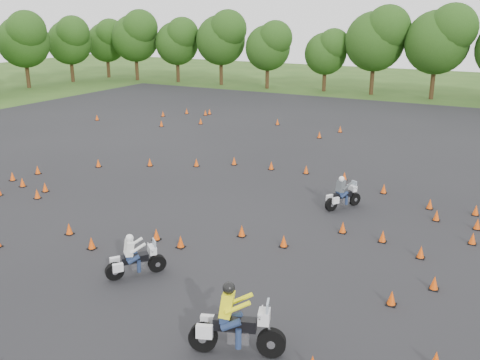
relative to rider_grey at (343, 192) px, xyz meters
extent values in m
plane|color=#2D5119|center=(-4.31, -5.79, -0.77)|extent=(140.00, 140.00, 0.00)
plane|color=black|center=(-4.31, 0.21, -0.77)|extent=(62.00, 62.00, 0.00)
cone|color=#E64C09|center=(-1.16, 4.02, -0.54)|extent=(0.26, 0.26, 0.45)
cone|color=#E64C09|center=(-16.37, -2.61, -0.54)|extent=(0.26, 0.26, 0.45)
cone|color=#E64C09|center=(5.48, -9.96, -0.54)|extent=(0.26, 0.26, 0.45)
cone|color=#E64C09|center=(1.16, 2.92, -0.54)|extent=(0.26, 0.26, 0.45)
cone|color=#E64C09|center=(4.83, -5.85, -0.54)|extent=(0.26, 0.26, 0.45)
cone|color=#E64C09|center=(-16.60, -4.08, -0.54)|extent=(0.26, 0.26, 0.45)
cone|color=#E64C09|center=(5.57, -1.52, -0.54)|extent=(0.26, 0.26, 0.45)
cone|color=#E64C09|center=(4.04, -3.68, -0.54)|extent=(0.26, 0.26, 0.45)
cone|color=#E64C09|center=(-15.62, 13.09, -0.54)|extent=(0.26, 0.26, 0.45)
cone|color=#E64C09|center=(5.40, 1.82, -0.54)|extent=(0.26, 0.26, 0.45)
cone|color=#E64C09|center=(3.50, 1.70, -0.54)|extent=(0.26, 0.26, 0.45)
cone|color=#E64C09|center=(3.98, 0.36, -0.54)|extent=(0.26, 0.26, 0.45)
cone|color=#E64C09|center=(-5.35, -6.80, -0.54)|extent=(0.26, 0.26, 0.45)
cone|color=#E64C09|center=(0.85, -2.75, -0.54)|extent=(0.26, 0.26, 0.45)
cone|color=#E64C09|center=(-15.31, -4.56, -0.54)|extent=(0.26, 0.26, 0.45)
cone|color=#E64C09|center=(-19.04, 16.31, -0.54)|extent=(0.26, 0.26, 0.45)
cone|color=#E64C09|center=(-3.40, 4.27, -0.54)|extent=(0.26, 0.26, 0.45)
cone|color=#E64C09|center=(-4.96, 15.29, -0.54)|extent=(0.26, 0.26, 0.45)
cone|color=#E64C09|center=(5.60, 0.13, -0.54)|extent=(0.26, 0.26, 0.45)
cone|color=#E64C09|center=(-8.75, -7.97, -0.54)|extent=(0.26, 0.26, 0.45)
cone|color=#E64C09|center=(-2.57, -4.95, -0.54)|extent=(0.26, 0.26, 0.45)
cone|color=#E64C09|center=(-11.89, 1.51, -0.54)|extent=(0.26, 0.26, 0.45)
cone|color=#E64C09|center=(-14.37, -0.02, -0.54)|extent=(0.26, 0.26, 0.45)
cone|color=#E64C09|center=(-17.21, 16.43, -0.54)|extent=(0.26, 0.26, 0.45)
cone|color=#E64C09|center=(3.83, -7.43, -0.54)|extent=(0.26, 0.26, 0.45)
cone|color=#E64C09|center=(-10.13, 15.62, -0.54)|extent=(0.26, 0.26, 0.45)
cone|color=#E64C09|center=(-13.24, -5.50, -0.54)|extent=(0.26, 0.26, 0.45)
cone|color=#E64C09|center=(-20.13, 14.33, -0.54)|extent=(0.26, 0.26, 0.45)
cone|color=#E64C09|center=(-17.15, 17.02, -0.54)|extent=(0.26, 0.26, 0.45)
cone|color=#E64C09|center=(2.49, -2.91, -0.54)|extent=(0.26, 0.26, 0.45)
cone|color=#E64C09|center=(-17.80, 10.87, -0.54)|extent=(0.26, 0.26, 0.45)
cone|color=#E64C09|center=(-7.72, 3.98, -0.54)|extent=(0.26, 0.26, 0.45)
cone|color=#E64C09|center=(-23.92, 10.46, -0.54)|extent=(0.26, 0.26, 0.45)
cone|color=#E64C09|center=(-9.48, 2.69, -0.54)|extent=(0.26, 0.26, 0.45)
cone|color=#E64C09|center=(-5.42, 4.11, -0.54)|extent=(0.26, 0.26, 0.45)
cone|color=#E64C09|center=(-5.67, 12.80, -0.54)|extent=(0.26, 0.26, 0.45)
cone|color=#E64C09|center=(-0.71, -5.09, -0.54)|extent=(0.26, 0.26, 0.45)
cone|color=#E64C09|center=(-7.00, -8.60, -0.54)|extent=(0.26, 0.26, 0.45)
cone|color=#E64C09|center=(-4.12, -6.95, -0.54)|extent=(0.26, 0.26, 0.45)
cone|color=#E64C09|center=(-13.68, -4.60, -0.54)|extent=(0.26, 0.26, 0.45)
camera|label=1|loc=(6.42, -22.22, 7.73)|focal=40.00mm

